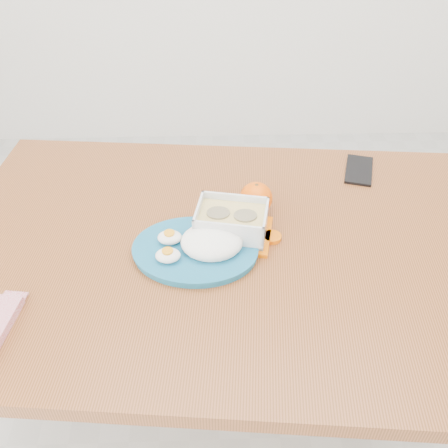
{
  "coord_description": "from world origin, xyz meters",
  "views": [
    {
      "loc": [
        -0.2,
        -0.98,
        1.56
      ],
      "look_at": [
        -0.18,
        -0.08,
        0.81
      ],
      "focal_mm": 40.0,
      "sensor_mm": 36.0,
      "label": 1
    }
  ],
  "objects_px": {
    "food_container": "(232,222)",
    "rice_plate": "(200,245)",
    "orange_fruit": "(256,198)",
    "smartphone": "(359,170)",
    "dining_table": "(224,268)"
  },
  "relations": [
    {
      "from": "food_container",
      "to": "rice_plate",
      "type": "distance_m",
      "value": 0.1
    },
    {
      "from": "rice_plate",
      "to": "food_container",
      "type": "bearing_deg",
      "value": 46.64
    },
    {
      "from": "food_container",
      "to": "rice_plate",
      "type": "relative_size",
      "value": 0.67
    },
    {
      "from": "food_container",
      "to": "rice_plate",
      "type": "height_order",
      "value": "food_container"
    },
    {
      "from": "orange_fruit",
      "to": "smartphone",
      "type": "xyz_separation_m",
      "value": [
        0.32,
        0.18,
        -0.04
      ]
    },
    {
      "from": "food_container",
      "to": "orange_fruit",
      "type": "xyz_separation_m",
      "value": [
        0.07,
        0.09,
        0.0
      ]
    },
    {
      "from": "orange_fruit",
      "to": "food_container",
      "type": "bearing_deg",
      "value": -125.95
    },
    {
      "from": "smartphone",
      "to": "orange_fruit",
      "type": "bearing_deg",
      "value": -134.09
    },
    {
      "from": "smartphone",
      "to": "food_container",
      "type": "bearing_deg",
      "value": -128.33
    },
    {
      "from": "dining_table",
      "to": "smartphone",
      "type": "relative_size",
      "value": 9.7
    },
    {
      "from": "dining_table",
      "to": "food_container",
      "type": "bearing_deg",
      "value": 62.92
    },
    {
      "from": "rice_plate",
      "to": "smartphone",
      "type": "relative_size",
      "value": 2.16
    },
    {
      "from": "orange_fruit",
      "to": "smartphone",
      "type": "relative_size",
      "value": 0.57
    },
    {
      "from": "orange_fruit",
      "to": "rice_plate",
      "type": "relative_size",
      "value": 0.26
    },
    {
      "from": "dining_table",
      "to": "food_container",
      "type": "distance_m",
      "value": 0.13
    }
  ]
}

